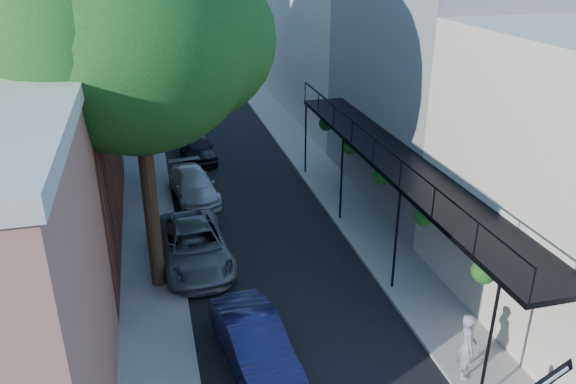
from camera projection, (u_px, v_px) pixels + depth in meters
road_surface at (206, 111)px, 36.45m from camera, size 6.00×64.00×0.01m
sidewalk_left at (143, 115)px, 35.53m from camera, size 2.00×64.00×0.12m
sidewalk_right at (266, 107)px, 37.33m from camera, size 2.00×64.00×0.12m
buildings_left at (36, 43)px, 31.26m from camera, size 10.10×59.10×12.00m
buildings_right at (342, 38)px, 36.23m from camera, size 9.80×55.00×10.00m
oak_near at (148, 30)px, 15.02m from camera, size 7.48×6.80×11.42m
oak_mid at (144, 24)px, 22.40m from camera, size 6.60×6.00×10.20m
parked_car_b at (254, 343)px, 14.34m from camera, size 1.94×4.18×1.32m
parked_car_c at (195, 246)px, 18.91m from camera, size 2.47×4.91×1.33m
parked_car_d at (194, 185)px, 23.85m from camera, size 2.09×4.22×1.18m
parked_car_e at (198, 148)px, 28.12m from camera, size 1.82×3.79×1.25m
parked_car_f at (167, 117)px, 33.20m from camera, size 1.46×3.58×1.16m
parked_car_g at (174, 92)px, 38.50m from camera, size 2.61×4.75×1.26m
pedestrian at (467, 346)px, 13.70m from camera, size 0.61×0.75×1.79m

